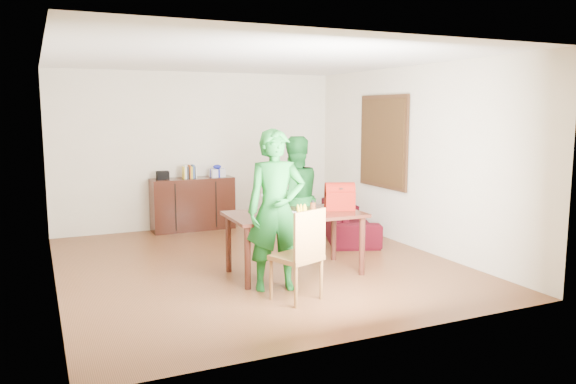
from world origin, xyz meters
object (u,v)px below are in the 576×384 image
table (295,220)px  chair (297,273)px  person_far (294,198)px  laptop (284,211)px  bottle (313,209)px  red_bag (340,199)px  person_near (276,210)px  sofa (348,220)px

table → chair: 1.08m
table → chair: chair is taller
person_far → laptop: (-0.48, -0.73, -0.03)m
table → laptop: 0.23m
bottle → red_bag: (0.54, 0.30, 0.04)m
person_far → laptop: person_far is taller
person_far → red_bag: size_ratio=4.53×
chair → person_far: bearing=46.0°
person_near → person_far: (0.76, 1.15, -0.07)m
laptop → chair: bearing=-120.2°
table → person_far: bearing=67.9°
chair → person_near: person_near is taller
bottle → laptop: bearing=133.5°
table → bottle: bottle is taller
person_near → red_bag: size_ratio=4.91×
chair → bottle: (0.49, 0.59, 0.58)m
chair → person_far: (0.70, 1.60, 0.55)m
person_near → bottle: size_ratio=9.30×
bottle → sofa: bottle is taller
person_far → red_bag: (0.32, -0.71, 0.07)m
table → sofa: 2.28m
person_near → person_far: size_ratio=1.08×
person_far → laptop: bearing=52.9°
laptop → bottle: laptop is taller
person_far → laptop: 0.88m
laptop → table: bearing=1.5°
chair → laptop: laptop is taller
table → laptop: bearing=-160.7°
chair → red_bag: bearing=20.7°
chair → laptop: bearing=55.2°
sofa → red_bag: bearing=167.6°
sofa → table: bearing=153.8°
chair → sofa: bearing=29.2°
table → sofa: bearing=44.0°
table → person_far: size_ratio=1.00×
red_bag → sofa: bearing=76.1°
table → red_bag: (0.62, -0.03, 0.24)m
bottle → sofa: (1.58, 1.83, -0.60)m
laptop → sofa: 2.47m
table → bottle: bearing=-73.4°
person_near → person_far: person_near is taller
table → red_bag: size_ratio=4.51×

